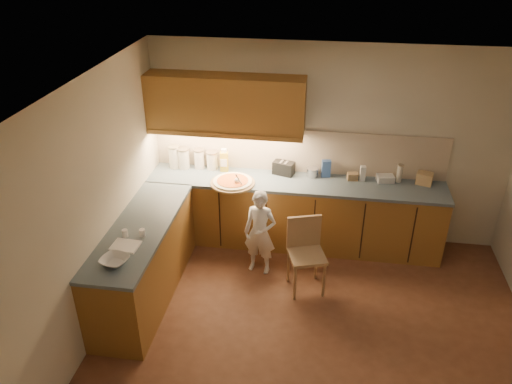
{
  "coord_description": "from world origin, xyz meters",
  "views": [
    {
      "loc": [
        -0.02,
        -3.89,
        3.83
      ],
      "look_at": [
        -0.8,
        1.2,
        1.0
      ],
      "focal_mm": 35.0,
      "sensor_mm": 36.0,
      "label": 1
    }
  ],
  "objects_px": {
    "child": "(260,233)",
    "pizza_on_board": "(233,182)",
    "wooden_chair": "(306,249)",
    "oil_jug": "(224,161)",
    "toaster": "(284,168)"
  },
  "relations": [
    {
      "from": "child",
      "to": "pizza_on_board",
      "type": "bearing_deg",
      "value": 141.03
    },
    {
      "from": "child",
      "to": "wooden_chair",
      "type": "distance_m",
      "value": 0.6
    },
    {
      "from": "child",
      "to": "wooden_chair",
      "type": "xyz_separation_m",
      "value": [
        0.56,
        -0.21,
        -0.03
      ]
    },
    {
      "from": "oil_jug",
      "to": "toaster",
      "type": "relative_size",
      "value": 1.06
    },
    {
      "from": "child",
      "to": "oil_jug",
      "type": "height_order",
      "value": "oil_jug"
    },
    {
      "from": "oil_jug",
      "to": "toaster",
      "type": "distance_m",
      "value": 0.78
    },
    {
      "from": "child",
      "to": "wooden_chair",
      "type": "height_order",
      "value": "child"
    },
    {
      "from": "toaster",
      "to": "oil_jug",
      "type": "bearing_deg",
      "value": -161.48
    },
    {
      "from": "child",
      "to": "wooden_chair",
      "type": "bearing_deg",
      "value": -10.72
    },
    {
      "from": "wooden_chair",
      "to": "toaster",
      "type": "xyz_separation_m",
      "value": [
        -0.37,
        1.06,
        0.49
      ]
    },
    {
      "from": "child",
      "to": "oil_jug",
      "type": "relative_size",
      "value": 3.44
    },
    {
      "from": "child",
      "to": "oil_jug",
      "type": "xyz_separation_m",
      "value": [
        -0.59,
        0.82,
        0.52
      ]
    },
    {
      "from": "pizza_on_board",
      "to": "wooden_chair",
      "type": "xyz_separation_m",
      "value": [
        0.97,
        -0.68,
        -0.43
      ]
    },
    {
      "from": "pizza_on_board",
      "to": "wooden_chair",
      "type": "distance_m",
      "value": 1.27
    },
    {
      "from": "oil_jug",
      "to": "toaster",
      "type": "xyz_separation_m",
      "value": [
        0.78,
        0.03,
        -0.06
      ]
    }
  ]
}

